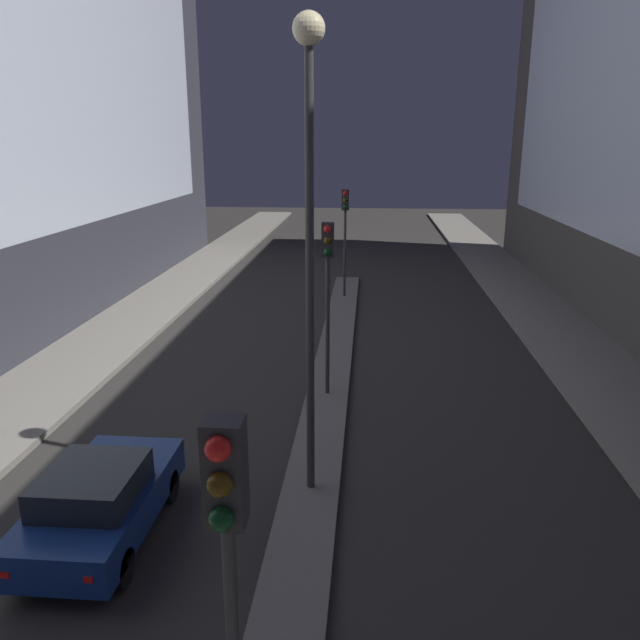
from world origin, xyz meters
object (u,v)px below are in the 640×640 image
at_px(traffic_light_near, 229,565).
at_px(traffic_light_far, 345,219).
at_px(street_lamp, 309,177).
at_px(traffic_light_mid, 328,271).
at_px(car_left_lane, 100,501).

distance_m(traffic_light_near, traffic_light_far, 23.40).
distance_m(traffic_light_far, street_lamp, 16.60).
height_order(traffic_light_mid, car_left_lane, traffic_light_mid).
relative_size(traffic_light_near, traffic_light_far, 1.00).
bearing_deg(traffic_light_mid, traffic_light_near, -90.00).
xyz_separation_m(traffic_light_mid, traffic_light_far, (0.00, 11.44, 0.00)).
xyz_separation_m(traffic_light_near, street_lamp, (0.00, 7.03, 2.71)).
bearing_deg(traffic_light_near, traffic_light_far, 90.00).
xyz_separation_m(traffic_light_near, traffic_light_far, (0.00, 23.40, 0.00)).
height_order(traffic_light_near, street_lamp, street_lamp).
distance_m(traffic_light_mid, traffic_light_far, 11.44).
distance_m(traffic_light_mid, street_lamp, 5.63).
bearing_deg(traffic_light_mid, car_left_lane, -118.11).
relative_size(traffic_light_mid, car_left_lane, 1.19).
relative_size(traffic_light_near, street_lamp, 0.54).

